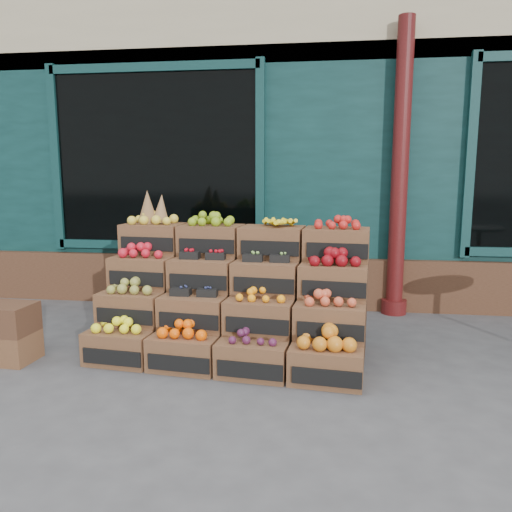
# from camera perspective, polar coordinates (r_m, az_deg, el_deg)

# --- Properties ---
(ground) EXTENTS (60.00, 60.00, 0.00)m
(ground) POSITION_cam_1_polar(r_m,az_deg,el_deg) (3.97, 1.53, -13.94)
(ground) COLOR #47474A
(ground) RESTS_ON ground
(shop_facade) EXTENTS (12.00, 6.24, 4.80)m
(shop_facade) POSITION_cam_1_polar(r_m,az_deg,el_deg) (8.78, 5.41, 14.72)
(shop_facade) COLOR #0E3232
(shop_facade) RESTS_ON ground
(crate_display) EXTENTS (2.37, 1.32, 1.42)m
(crate_display) POSITION_cam_1_polar(r_m,az_deg,el_deg) (4.42, -2.55, -5.46)
(crate_display) COLOR brown
(crate_display) RESTS_ON ground
(spare_crates) EXTENTS (0.51, 0.37, 0.49)m
(spare_crates) POSITION_cam_1_polar(r_m,az_deg,el_deg) (4.76, -26.81, -7.81)
(spare_crates) COLOR brown
(spare_crates) RESTS_ON ground
(shopkeeper) EXTENTS (0.71, 0.52, 1.81)m
(shopkeeper) POSITION_cam_1_polar(r_m,az_deg,el_deg) (6.59, -5.57, 3.53)
(shopkeeper) COLOR #1B6021
(shopkeeper) RESTS_ON ground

